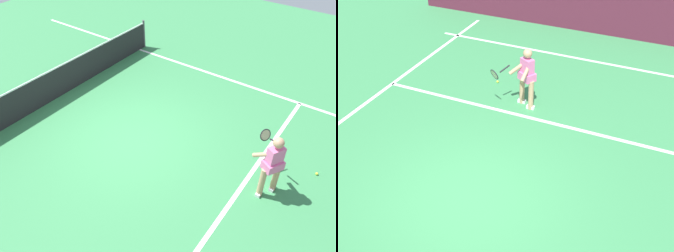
% 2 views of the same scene
% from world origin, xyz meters
% --- Properties ---
extents(ground_plane, '(23.76, 23.76, 0.00)m').
position_xyz_m(ground_plane, '(0.00, 0.00, 0.00)').
color(ground_plane, '#38844C').
extents(service_line_marking, '(8.06, 0.10, 0.01)m').
position_xyz_m(service_line_marking, '(0.00, -3.02, 0.00)').
color(service_line_marking, white).
rests_on(service_line_marking, ground).
extents(sideline_right_marking, '(0.10, 16.28, 0.01)m').
position_xyz_m(sideline_right_marking, '(4.03, 0.00, 0.00)').
color(sideline_right_marking, white).
rests_on(sideline_right_marking, ground).
extents(court_net, '(8.74, 0.08, 1.03)m').
position_xyz_m(court_net, '(0.00, 3.10, 0.48)').
color(court_net, '#4C4C51').
rests_on(court_net, ground).
extents(tennis_player, '(1.06, 0.80, 1.55)m').
position_xyz_m(tennis_player, '(0.29, -3.48, 0.85)').
color(tennis_player, tan).
rests_on(tennis_player, ground).
extents(tennis_ball_far, '(0.07, 0.07, 0.07)m').
position_xyz_m(tennis_ball_far, '(1.43, -4.27, 0.03)').
color(tennis_ball_far, '#D1E533').
rests_on(tennis_ball_far, ground).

